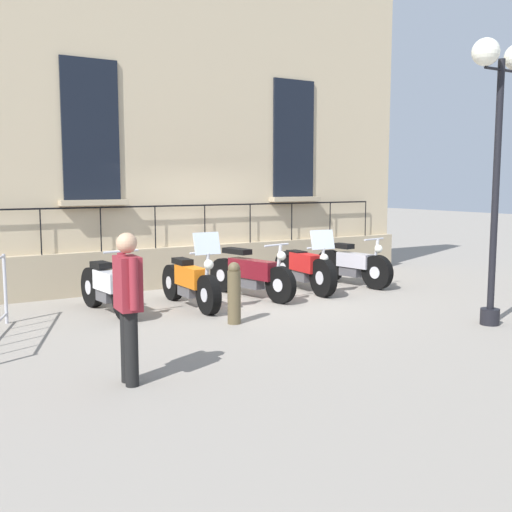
% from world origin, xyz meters
% --- Properties ---
extents(ground_plane, '(60.00, 60.00, 0.00)m').
position_xyz_m(ground_plane, '(0.00, 0.00, 0.00)').
color(ground_plane, gray).
extents(building_facade, '(0.82, 10.32, 6.52)m').
position_xyz_m(building_facade, '(-2.29, 0.00, 3.14)').
color(building_facade, '#C6B28E').
rests_on(building_facade, ground_plane).
extents(motorcycle_white, '(1.96, 0.57, 1.07)m').
position_xyz_m(motorcycle_white, '(-0.19, -2.60, 0.41)').
color(motorcycle_white, black).
rests_on(motorcycle_white, ground_plane).
extents(motorcycle_orange, '(2.08, 0.54, 1.32)m').
position_xyz_m(motorcycle_orange, '(0.05, -1.26, 0.41)').
color(motorcycle_orange, black).
rests_on(motorcycle_orange, ground_plane).
extents(motorcycle_maroon, '(2.18, 0.70, 1.04)m').
position_xyz_m(motorcycle_maroon, '(-0.16, 0.06, 0.43)').
color(motorcycle_maroon, black).
rests_on(motorcycle_maroon, ground_plane).
extents(motorcycle_red, '(2.07, 0.58, 1.23)m').
position_xyz_m(motorcycle_red, '(-0.17, 1.28, 0.43)').
color(motorcycle_red, black).
rests_on(motorcycle_red, ground_plane).
extents(motorcycle_silver, '(1.94, 0.60, 1.01)m').
position_xyz_m(motorcycle_silver, '(-0.20, 2.53, 0.40)').
color(motorcycle_silver, black).
rests_on(motorcycle_silver, ground_plane).
extents(lamppost, '(0.38, 1.08, 4.09)m').
position_xyz_m(lamppost, '(3.55, 1.98, 3.04)').
color(lamppost, black).
rests_on(lamppost, ground_plane).
extents(bollard, '(0.20, 0.20, 0.93)m').
position_xyz_m(bollard, '(1.51, -1.23, 0.47)').
color(bollard, brown).
rests_on(bollard, ground_plane).
extents(pedestrian_standing, '(0.53, 0.24, 1.60)m').
position_xyz_m(pedestrian_standing, '(3.34, -3.52, 0.89)').
color(pedestrian_standing, black).
rests_on(pedestrian_standing, ground_plane).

